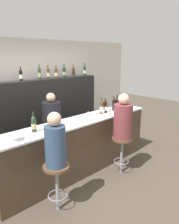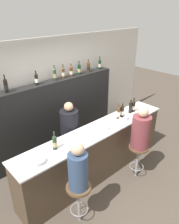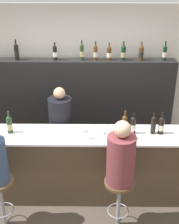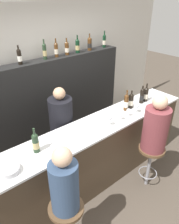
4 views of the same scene
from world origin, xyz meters
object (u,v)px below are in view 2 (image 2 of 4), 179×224
wine_bottle_counter_2 (122,111)px  wine_bottle_backbar_6 (88,67)px  wine_bottle_counter_3 (130,107)px  guest_seated_right (141,130)px  wine_bottle_backbar_3 (63,73)px  wine_bottle_backbar_4 (71,71)px  wine_glass_0 (106,125)px  wine_glass_2 (121,119)px  bar_stool_right (138,153)px  wine_bottle_counter_1 (119,112)px  wine_bottle_backbar_0 (6,85)px  wine_glass_1 (115,122)px  guest_seated_left (78,168)px  bartender (70,140)px  metal_bowl (38,161)px  wine_bottle_counter_0 (55,142)px  bar_stool_left (79,194)px  wine_bottle_counter_4 (133,106)px  wine_bottle_backbar_5 (79,69)px  wine_bottle_backbar_7 (100,64)px  wine_bottle_backbar_2 (55,74)px  wine_bottle_backbar_1 (36,79)px  wine_glass_3 (127,115)px

wine_bottle_counter_2 → wine_bottle_backbar_6: 1.48m
wine_bottle_counter_3 → guest_seated_right: size_ratio=0.36×
wine_bottle_backbar_3 → wine_bottle_backbar_4: (0.22, -0.00, -0.01)m
wine_glass_0 → wine_glass_2: (0.41, 0.00, -0.03)m
wine_glass_2 → bar_stool_right: 0.75m
wine_bottle_counter_1 → wine_bottle_counter_2: 0.12m
wine_bottle_backbar_0 → wine_glass_0: bearing=-51.3°
wine_glass_0 → wine_glass_1: wine_glass_0 is taller
wine_glass_0 → bar_stool_right: bearing=-47.1°
guest_seated_left → bartender: size_ratio=0.51×
wine_bottle_backbar_3 → metal_bowl: bearing=-137.7°
wine_bottle_counter_2 → wine_glass_2: size_ratio=2.29×
wine_bottle_counter_0 → bar_stool_left: bearing=-93.8°
wine_bottle_counter_2 → wine_bottle_counter_4: size_ratio=0.94×
wine_bottle_backbar_5 → wine_bottle_backbar_7: (0.68, 0.00, 0.00)m
wine_bottle_counter_4 → wine_bottle_backbar_2: 1.85m
wine_bottle_backbar_6 → metal_bowl: size_ratio=1.38×
wine_glass_2 → bartender: 1.11m
wine_bottle_backbar_0 → wine_glass_1: size_ratio=2.60×
wine_bottle_backbar_0 → wine_bottle_counter_1: bearing=-37.5°
wine_glass_1 → guest_seated_left: 1.42m
wine_bottle_counter_1 → guest_seated_right: 0.65m
wine_bottle_counter_3 → guest_seated_left: guest_seated_left is taller
bartender → wine_bottle_backbar_1: bearing=99.3°
wine_bottle_backbar_5 → metal_bowl: wine_bottle_backbar_5 is taller
wine_bottle_counter_2 → metal_bowl: bearing=-176.8°
wine_bottle_backbar_4 → wine_glass_2: 1.62m
wine_bottle_backbar_3 → wine_bottle_backbar_6: wine_bottle_backbar_3 is taller
bar_stool_left → metal_bowl: bearing=123.9°
wine_bottle_counter_3 → wine_bottle_backbar_6: wine_bottle_backbar_6 is taller
wine_bottle_backbar_0 → wine_bottle_backbar_2: size_ratio=1.04×
wine_bottle_counter_2 → wine_bottle_backbar_6: wine_bottle_backbar_6 is taller
bar_stool_right → metal_bowl: bearing=164.7°
wine_bottle_backbar_5 → wine_bottle_backbar_6: bearing=-0.0°
wine_bottle_backbar_6 → guest_seated_right: bearing=-103.2°
wine_bottle_counter_0 → wine_bottle_counter_4: 2.08m
wine_bottle_backbar_0 → wine_bottle_backbar_1: size_ratio=1.15×
wine_glass_3 → guest_seated_right: guest_seated_right is taller
wine_bottle_backbar_5 → wine_glass_3: wine_bottle_backbar_5 is taller
bar_stool_left → wine_bottle_counter_0: bearing=86.2°
wine_glass_0 → wine_bottle_counter_0: bearing=171.4°
wine_bottle_counter_3 → wine_bottle_backbar_7: 1.50m
wine_bottle_backbar_0 → wine_bottle_backbar_6: (2.07, -0.00, -0.01)m
wine_bottle_backbar_0 → wine_bottle_backbar_5: 1.77m
metal_bowl → guest_seated_right: guest_seated_right is taller
wine_bottle_counter_1 → bartender: (-0.93, 0.46, -0.49)m
wine_glass_1 → bar_stool_left: 1.53m
wine_bottle_backbar_0 → wine_glass_2: bearing=-42.8°
wine_bottle_counter_1 → metal_bowl: wine_bottle_counter_1 is taller
wine_glass_2 → guest_seated_left: size_ratio=0.17×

